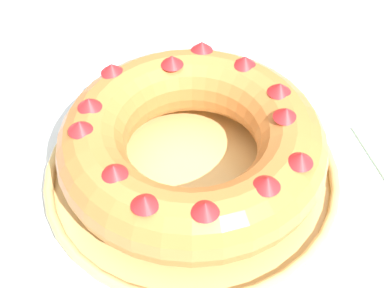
% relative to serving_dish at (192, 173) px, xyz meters
% --- Properties ---
extents(dining_table, '(1.32, 1.04, 0.76)m').
position_rel_serving_dish_xyz_m(dining_table, '(0.01, 0.01, -0.10)').
color(dining_table, silver).
rests_on(dining_table, ground_plane).
extents(serving_dish, '(0.36, 0.36, 0.02)m').
position_rel_serving_dish_xyz_m(serving_dish, '(0.00, 0.00, 0.00)').
color(serving_dish, tan).
rests_on(serving_dish, dining_table).
extents(bundt_cake, '(0.31, 0.31, 0.09)m').
position_rel_serving_dish_xyz_m(bundt_cake, '(-0.00, -0.00, 0.05)').
color(bundt_cake, '#C67538').
rests_on(bundt_cake, serving_dish).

